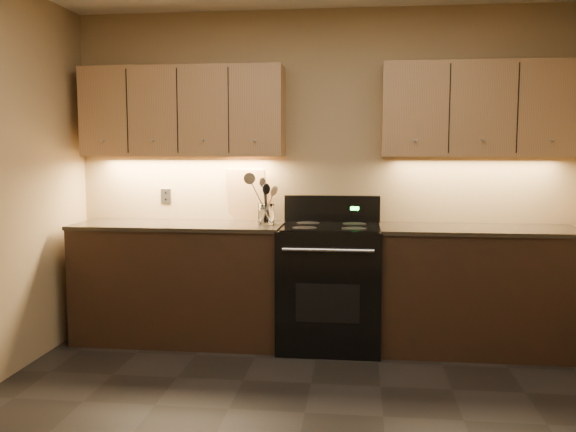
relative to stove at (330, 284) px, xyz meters
name	(u,v)px	position (x,y,z in m)	size (l,w,h in m)	color
wall_back	(323,175)	(-0.08, 0.32, 0.82)	(4.00, 0.04, 2.60)	tan
counter_left	(181,282)	(-1.18, 0.02, -0.01)	(1.62, 0.62, 0.93)	black
counter_right	(477,289)	(1.10, 0.02, -0.01)	(1.46, 0.62, 0.93)	black
stove	(330,284)	(0.00, 0.00, 0.00)	(0.76, 0.68, 1.14)	black
upper_cab_left	(183,112)	(-1.18, 0.17, 1.32)	(1.60, 0.30, 0.70)	#AD7D56
upper_cab_right	(479,110)	(1.10, 0.17, 1.32)	(1.44, 0.30, 0.70)	#AD7D56
outlet_plate	(166,196)	(-1.38, 0.31, 0.64)	(0.09, 0.01, 0.12)	#B2B5BA
utensil_crock	(266,215)	(-0.50, 0.06, 0.52)	(0.16, 0.16, 0.16)	white
cutting_board	(247,195)	(-0.69, 0.27, 0.66)	(0.34, 0.02, 0.43)	tan
wooden_spoon	(262,203)	(-0.53, 0.05, 0.61)	(0.06, 0.06, 0.29)	tan
black_spoon	(265,203)	(-0.51, 0.06, 0.61)	(0.06, 0.06, 0.29)	black
black_turner	(267,200)	(-0.49, 0.04, 0.64)	(0.08, 0.08, 0.34)	black
steel_spatula	(269,199)	(-0.48, 0.08, 0.64)	(0.08, 0.08, 0.35)	silver
steel_skimmer	(271,197)	(-0.46, 0.04, 0.67)	(0.09, 0.09, 0.40)	silver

